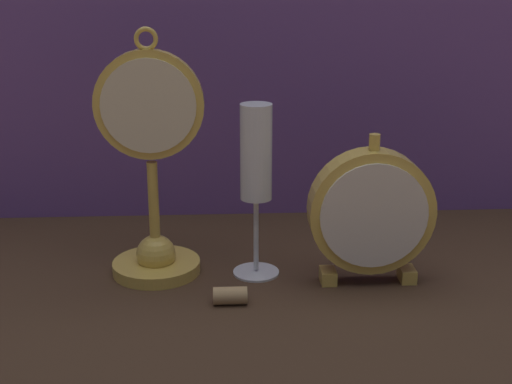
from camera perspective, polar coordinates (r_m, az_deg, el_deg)
The scene contains 5 objects.
ground_plane at distance 0.90m, azimuth 0.27°, elevation -8.55°, with size 4.00×4.00×0.00m, color #422D1E.
pocket_watch_on_stand at distance 0.94m, azimuth -8.27°, elevation 0.73°, with size 0.14×0.12×0.33m.
mantel_clock_silver at distance 0.93m, azimuth 9.19°, elevation -1.62°, with size 0.16×0.04×0.20m.
champagne_flute at distance 0.92m, azimuth 0.26°, elevation 2.05°, with size 0.06×0.06×0.23m.
wine_cork at distance 0.89m, azimuth -2.08°, elevation -8.28°, with size 0.02×0.02×0.04m, color tan.
Camera 1 is at (-0.05, -0.81, 0.40)m, focal length 50.00 mm.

